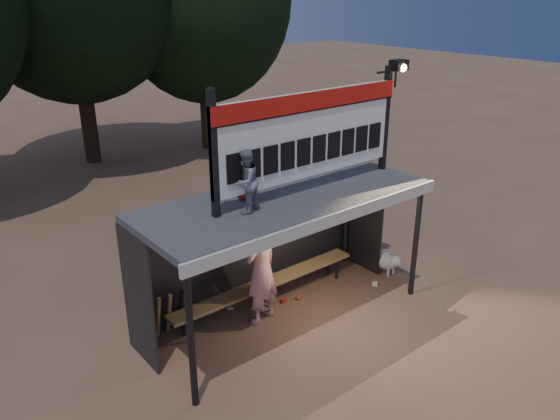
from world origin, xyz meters
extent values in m
plane|color=brown|center=(0.00, 0.00, 0.00)|extent=(80.00, 80.00, 0.00)
imported|color=white|center=(-0.37, 0.20, 1.00)|extent=(0.82, 0.64, 2.00)
imported|color=gray|center=(-0.89, -0.13, 2.81)|extent=(0.59, 0.54, 0.98)
imported|color=#A21F19|center=(-0.56, 0.31, 2.77)|extent=(0.52, 0.44, 0.90)
cube|color=#3B3B3D|center=(0.00, 0.00, 2.26)|extent=(5.00, 2.00, 0.12)
cube|color=beige|center=(0.00, -1.02, 2.22)|extent=(5.10, 0.06, 0.20)
cylinder|color=black|center=(-2.40, -0.90, 1.10)|extent=(0.10, 0.10, 2.20)
cylinder|color=black|center=(2.40, -0.90, 1.10)|extent=(0.10, 0.10, 2.20)
cylinder|color=black|center=(-2.40, 0.90, 1.10)|extent=(0.10, 0.10, 2.20)
cylinder|color=black|center=(2.40, 0.90, 1.10)|extent=(0.10, 0.10, 2.20)
cube|color=black|center=(0.00, 1.00, 1.10)|extent=(5.00, 0.04, 2.20)
cube|color=black|center=(-2.50, 0.50, 1.10)|extent=(0.04, 1.00, 2.20)
cube|color=black|center=(2.50, 0.50, 1.10)|extent=(0.04, 1.00, 2.20)
cylinder|color=black|center=(0.00, 1.00, 2.15)|extent=(5.00, 0.06, 0.06)
cube|color=black|center=(-1.35, 0.00, 3.27)|extent=(0.10, 0.10, 1.90)
cube|color=black|center=(2.35, 0.00, 3.27)|extent=(0.10, 0.10, 1.90)
cube|color=white|center=(0.50, 0.00, 3.27)|extent=(3.80, 0.08, 1.40)
cube|color=red|center=(0.50, -0.05, 3.83)|extent=(3.80, 0.04, 0.28)
cube|color=black|center=(0.50, -0.06, 3.68)|extent=(3.80, 0.02, 0.03)
cube|color=black|center=(-1.03, -0.05, 3.02)|extent=(0.27, 0.03, 0.45)
cube|color=black|center=(-0.69, -0.05, 3.02)|extent=(0.27, 0.03, 0.45)
cube|color=black|center=(-0.35, -0.05, 3.02)|extent=(0.27, 0.03, 0.45)
cube|color=black|center=(-0.01, -0.05, 3.02)|extent=(0.27, 0.03, 0.45)
cube|color=black|center=(0.33, -0.05, 3.02)|extent=(0.27, 0.03, 0.45)
cube|color=black|center=(0.67, -0.05, 3.02)|extent=(0.27, 0.03, 0.45)
cube|color=black|center=(1.01, -0.05, 3.02)|extent=(0.27, 0.03, 0.45)
cube|color=black|center=(1.35, -0.05, 3.02)|extent=(0.27, 0.03, 0.45)
cube|color=black|center=(1.69, -0.05, 3.02)|extent=(0.27, 0.03, 0.45)
cube|color=black|center=(2.03, -0.05, 3.02)|extent=(0.27, 0.03, 0.45)
cylinder|color=black|center=(2.30, 0.00, 4.12)|extent=(0.50, 0.04, 0.04)
cylinder|color=black|center=(2.55, 0.00, 3.97)|extent=(0.04, 0.04, 0.30)
cube|color=black|center=(2.55, -0.05, 4.22)|extent=(0.30, 0.22, 0.18)
sphere|color=#FFD88C|center=(2.55, -0.14, 4.18)|extent=(0.14, 0.14, 0.14)
cube|color=olive|center=(0.00, 0.55, 0.45)|extent=(4.00, 0.35, 0.06)
cylinder|color=black|center=(-1.70, 0.43, 0.23)|extent=(0.05, 0.05, 0.45)
cylinder|color=black|center=(-1.70, 0.67, 0.23)|extent=(0.05, 0.05, 0.45)
cylinder|color=black|center=(0.00, 0.43, 0.23)|extent=(0.05, 0.05, 0.45)
cylinder|color=black|center=(0.00, 0.67, 0.23)|extent=(0.05, 0.05, 0.45)
cylinder|color=black|center=(1.70, 0.43, 0.23)|extent=(0.05, 0.05, 0.45)
cylinder|color=black|center=(1.70, 0.67, 0.23)|extent=(0.05, 0.05, 0.45)
cylinder|color=black|center=(1.00, 11.50, 2.09)|extent=(0.50, 0.50, 4.18)
cylinder|color=#312116|center=(5.00, 10.50, 1.76)|extent=(0.50, 0.50, 3.52)
ellipsoid|color=beige|center=(2.67, 0.01, 0.27)|extent=(0.36, 0.58, 0.36)
sphere|color=white|center=(2.67, -0.27, 0.36)|extent=(0.22, 0.22, 0.22)
cone|color=beige|center=(2.67, -0.37, 0.34)|extent=(0.10, 0.10, 0.10)
cone|color=silver|center=(2.62, -0.29, 0.46)|extent=(0.06, 0.06, 0.07)
cone|color=beige|center=(2.72, -0.29, 0.46)|extent=(0.06, 0.06, 0.07)
cylinder|color=beige|center=(2.59, -0.17, 0.09)|extent=(0.05, 0.05, 0.18)
cylinder|color=silver|center=(2.75, -0.17, 0.09)|extent=(0.05, 0.05, 0.18)
cylinder|color=silver|center=(2.59, 0.19, 0.09)|extent=(0.05, 0.05, 0.18)
cylinder|color=white|center=(2.75, 0.19, 0.09)|extent=(0.05, 0.05, 0.18)
cylinder|color=beige|center=(2.67, 0.31, 0.34)|extent=(0.04, 0.16, 0.14)
cylinder|color=#916843|center=(-2.06, 0.82, 0.43)|extent=(0.07, 0.27, 0.84)
cylinder|color=#A6754D|center=(-1.86, 0.82, 0.43)|extent=(0.08, 0.30, 0.83)
cylinder|color=black|center=(-1.66, 0.82, 0.43)|extent=(0.07, 0.33, 0.83)
cube|color=#A51E1C|center=(0.28, 0.40, 0.04)|extent=(0.11, 0.08, 0.08)
cylinder|color=#B0B0B5|center=(-0.64, 0.81, 0.04)|extent=(0.14, 0.12, 0.07)
cube|color=silver|center=(2.09, -0.26, 0.04)|extent=(0.12, 0.12, 0.08)
cylinder|color=red|center=(0.58, 0.30, 0.04)|extent=(0.12, 0.07, 0.07)
cube|color=silver|center=(-0.20, 0.46, 0.04)|extent=(0.09, 0.12, 0.08)
camera|label=1|loc=(-5.34, -6.43, 5.48)|focal=35.00mm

